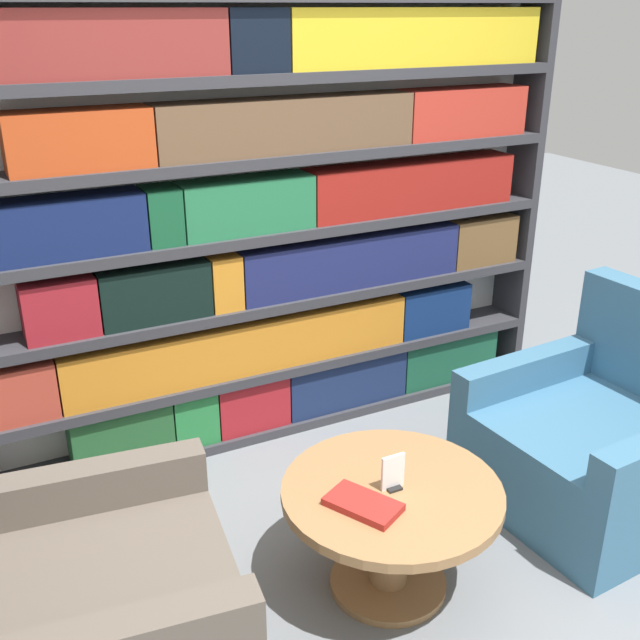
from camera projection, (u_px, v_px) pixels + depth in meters
ground_plane at (435, 602)px, 2.85m from camera, size 14.00×14.00×0.00m
bookshelf at (276, 231)px, 3.67m from camera, size 3.11×0.30×2.16m
armchair_left at (74, 615)px, 2.39m from camera, size 1.03×1.00×0.92m
armchair_right at (602, 441)px, 3.34m from camera, size 0.99×0.96×0.92m
coffee_table at (391, 517)px, 2.80m from camera, size 0.82×0.82×0.46m
table_sign at (393, 475)px, 2.73m from camera, size 0.09×0.06×0.14m
stray_book at (363, 504)px, 2.64m from camera, size 0.25×0.30×0.03m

